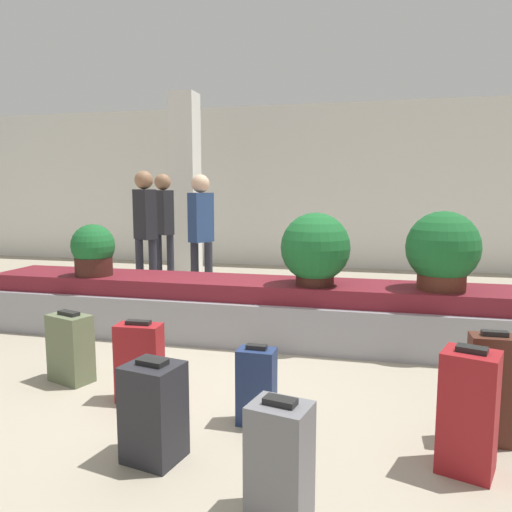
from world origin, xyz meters
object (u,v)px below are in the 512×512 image
object	(u,v)px
suitcase_0	(140,363)
traveler_1	(164,220)
potted_plant_1	(443,251)
suitcase_3	(70,348)
suitcase_1	(280,461)
pillar	(186,186)
suitcase_5	(468,412)
suitcase_6	(257,386)
suitcase_2	(154,412)
potted_plant_2	(93,251)
traveler_0	(201,226)
suitcase_4	(491,389)
traveler_2	(145,223)
potted_plant_0	(315,250)

from	to	relation	value
suitcase_0	traveler_1	xyz separation A→B (m)	(-1.54, 3.92, 0.79)
suitcase_0	potted_plant_1	distance (m)	2.87
suitcase_0	suitcase_3	size ratio (longest dim) A/B	1.05
suitcase_1	potted_plant_1	bearing A→B (deg)	82.20
suitcase_0	suitcase_1	bearing A→B (deg)	-43.84
pillar	suitcase_5	size ratio (longest dim) A/B	4.53
pillar	suitcase_6	bearing A→B (deg)	-64.11
suitcase_2	potted_plant_1	world-z (taller)	potted_plant_1
potted_plant_2	traveler_0	bearing A→B (deg)	67.78
suitcase_6	traveler_0	xyz separation A→B (m)	(-1.58, 3.32, 0.79)
potted_plant_1	traveler_0	bearing A→B (deg)	152.29
suitcase_1	traveler_1	world-z (taller)	traveler_1
suitcase_0	suitcase_2	bearing A→B (deg)	-61.54
suitcase_4	traveler_1	size ratio (longest dim) A/B	0.39
suitcase_1	traveler_2	bearing A→B (deg)	135.59
pillar	suitcase_2	xyz separation A→B (m)	(2.10, -5.85, -1.32)
suitcase_4	suitcase_5	bearing A→B (deg)	-118.53
suitcase_0	traveler_2	distance (m)	3.53
suitcase_6	traveler_1	bearing A→B (deg)	122.43
suitcase_6	traveler_2	bearing A→B (deg)	127.32
suitcase_0	suitcase_6	bearing A→B (deg)	-12.91
suitcase_0	suitcase_4	world-z (taller)	suitcase_4
pillar	potted_plant_2	xyz separation A→B (m)	(0.33, -3.56, -0.71)
suitcase_0	suitcase_6	world-z (taller)	suitcase_0
suitcase_1	suitcase_4	world-z (taller)	suitcase_4
suitcase_3	suitcase_2	bearing A→B (deg)	-20.04
suitcase_1	suitcase_3	size ratio (longest dim) A/B	1.02
suitcase_5	suitcase_6	size ratio (longest dim) A/B	1.31
suitcase_6	potted_plant_0	distance (m)	1.88
suitcase_3	potted_plant_1	xyz separation A→B (m)	(2.96, 1.43, 0.70)
suitcase_3	traveler_1	distance (m)	3.88
traveler_1	traveler_2	bearing A→B (deg)	130.74
suitcase_6	suitcase_2	bearing A→B (deg)	-128.22
suitcase_1	potted_plant_1	distance (m)	2.96
suitcase_4	suitcase_6	world-z (taller)	suitcase_4
potted_plant_0	traveler_2	distance (m)	2.96
suitcase_0	traveler_0	distance (m)	3.33
suitcase_0	potted_plant_0	size ratio (longest dim) A/B	0.86
traveler_0	potted_plant_1	bearing A→B (deg)	-90.51
suitcase_0	traveler_0	world-z (taller)	traveler_0
suitcase_4	potted_plant_0	bearing A→B (deg)	126.39
suitcase_0	pillar	bearing A→B (deg)	104.20
suitcase_6	traveler_2	world-z (taller)	traveler_2
traveler_1	potted_plant_2	bearing A→B (deg)	130.12
suitcase_3	suitcase_6	distance (m)	1.67
traveler_0	suitcase_2	bearing A→B (deg)	-136.83
potted_plant_0	traveler_1	world-z (taller)	traveler_1
suitcase_1	potted_plant_1	world-z (taller)	potted_plant_1
pillar	potted_plant_2	world-z (taller)	pillar
suitcase_2	traveler_2	world-z (taller)	traveler_2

